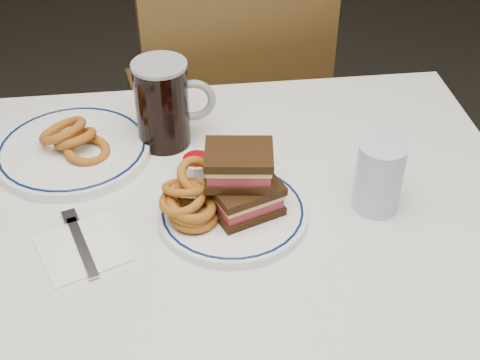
{
  "coord_description": "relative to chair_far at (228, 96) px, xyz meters",
  "views": [
    {
      "loc": [
        0.04,
        -0.82,
        1.48
      ],
      "look_at": [
        0.14,
        0.01,
        0.82
      ],
      "focal_mm": 50.0,
      "sensor_mm": 36.0,
      "label": 1
    }
  ],
  "objects": [
    {
      "name": "main_plate",
      "position": [
        -0.07,
        -0.71,
        0.21
      ],
      "size": [
        0.25,
        0.25,
        0.02
      ],
      "color": "white",
      "rests_on": "dining_table"
    },
    {
      "name": "onion_rings_main",
      "position": [
        -0.13,
        -0.72,
        0.25
      ],
      "size": [
        0.11,
        0.11,
        0.1
      ],
      "color": "brown",
      "rests_on": "main_plate"
    },
    {
      "name": "water_glass",
      "position": [
        0.17,
        -0.71,
        0.26
      ],
      "size": [
        0.08,
        0.08,
        0.12
      ],
      "primitive_type": "cylinder",
      "color": "#ADC7DF",
      "rests_on": "dining_table"
    },
    {
      "name": "far_plate",
      "position": [
        -0.34,
        -0.5,
        0.21
      ],
      "size": [
        0.28,
        0.28,
        0.02
      ],
      "color": "white",
      "rests_on": "dining_table"
    },
    {
      "name": "onion_rings_far",
      "position": [
        -0.33,
        -0.51,
        0.24
      ],
      "size": [
        0.14,
        0.13,
        0.08
      ],
      "color": "brown",
      "rests_on": "far_plate"
    },
    {
      "name": "chair_far",
      "position": [
        0.0,
        0.0,
        0.0
      ],
      "size": [
        0.54,
        0.54,
        1.01
      ],
      "color": "#4E3519",
      "rests_on": "floor"
    },
    {
      "name": "beer_mug",
      "position": [
        -0.17,
        -0.48,
        0.28
      ],
      "size": [
        0.15,
        0.1,
        0.17
      ],
      "color": "black",
      "rests_on": "dining_table"
    },
    {
      "name": "napkin_fork",
      "position": [
        -0.31,
        -0.76,
        0.2
      ],
      "size": [
        0.16,
        0.17,
        0.01
      ],
      "color": "white",
      "rests_on": "dining_table"
    },
    {
      "name": "ketchup_ramekin",
      "position": [
        -0.12,
        -0.61,
        0.23
      ],
      "size": [
        0.06,
        0.06,
        0.04
      ],
      "color": "white",
      "rests_on": "main_plate"
    },
    {
      "name": "reuben_sandwich",
      "position": [
        -0.05,
        -0.71,
        0.27
      ],
      "size": [
        0.13,
        0.12,
        0.11
      ],
      "color": "black",
      "rests_on": "main_plate"
    },
    {
      "name": "dining_table",
      "position": [
        -0.19,
        -0.71,
        0.09
      ],
      "size": [
        1.27,
        0.87,
        0.75
      ],
      "color": "silver",
      "rests_on": "floor"
    }
  ]
}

